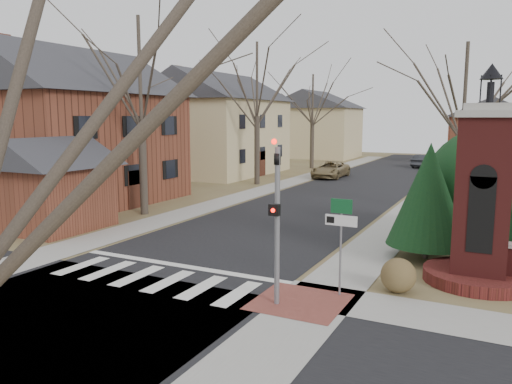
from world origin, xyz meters
The scene contains 25 objects.
ground centered at (0.00, 0.00, 0.00)m, with size 120.00×120.00×0.00m, color brown.
main_street centered at (0.00, 22.00, 0.01)m, with size 8.00×70.00×0.01m, color black.
cross_street centered at (0.00, -3.00, 0.01)m, with size 120.00×8.00×0.01m, color black.
crosswalk_zone centered at (0.00, 0.80, 0.01)m, with size 8.00×2.20×0.02m, color silver.
stop_bar centered at (0.00, 2.30, 0.01)m, with size 8.00×0.35×0.02m, color silver.
sidewalk_right_main centered at (5.20, 22.00, 0.01)m, with size 2.00×60.00×0.02m, color gray.
sidewalk_left centered at (-5.20, 22.00, 0.01)m, with size 2.00×60.00×0.02m, color gray.
curb_apron centered at (4.80, 1.00, 0.01)m, with size 2.40×2.40×0.02m, color brown.
traffic_signal_pole centered at (4.30, 0.57, 2.59)m, with size 0.28×0.41×4.50m.
sign_post centered at (5.59, 1.99, 1.95)m, with size 0.90×0.07×2.75m.
brick_gate_monument centered at (9.00, 4.99, 2.17)m, with size 3.20×3.20×6.47m.
house_brick_left centered at (-13.01, 9.99, 4.66)m, with size 9.80×11.80×9.42m.
house_stucco_left centered at (-13.50, 27.00, 4.59)m, with size 9.80×12.80×9.28m.
garage_left centered at (-8.52, 4.49, 2.24)m, with size 4.80×4.80×4.29m.
house_distant_left centered at (-12.01, 48.00, 4.25)m, with size 10.80×8.80×8.53m.
house_distant_right centered at (7.99, 47.99, 3.65)m, with size 8.80×8.80×7.30m.
evergreen_near centered at (7.20, 7.00, 2.30)m, with size 2.80×2.80×4.10m.
evergreen_mass centered at (9.00, 9.50, 2.40)m, with size 4.80×4.80×4.80m, color #103219.
bare_tree_0 centered at (-7.00, 9.00, 7.70)m, with size 8.05×8.05×11.15m.
bare_tree_1 centered at (-7.00, 22.00, 8.03)m, with size 8.40×8.40×11.64m.
bare_tree_2 centered at (-7.50, 35.00, 7.03)m, with size 7.35×7.35×10.19m.
bare_tree_3 centered at (7.50, 16.00, 6.69)m, with size 7.00×7.00×9.70m.
pickup_truck centered at (-3.40, 28.37, 0.67)m, with size 2.21×4.79×1.33m, color olive.
distant_car centered at (2.19, 40.64, 0.64)m, with size 1.36×3.90×1.29m, color #2C2E33.
dry_shrub_left centered at (7.01, 3.00, 0.50)m, with size 1.00×1.00×1.00m, color brown.
Camera 1 is at (9.53, -11.03, 4.96)m, focal length 35.00 mm.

